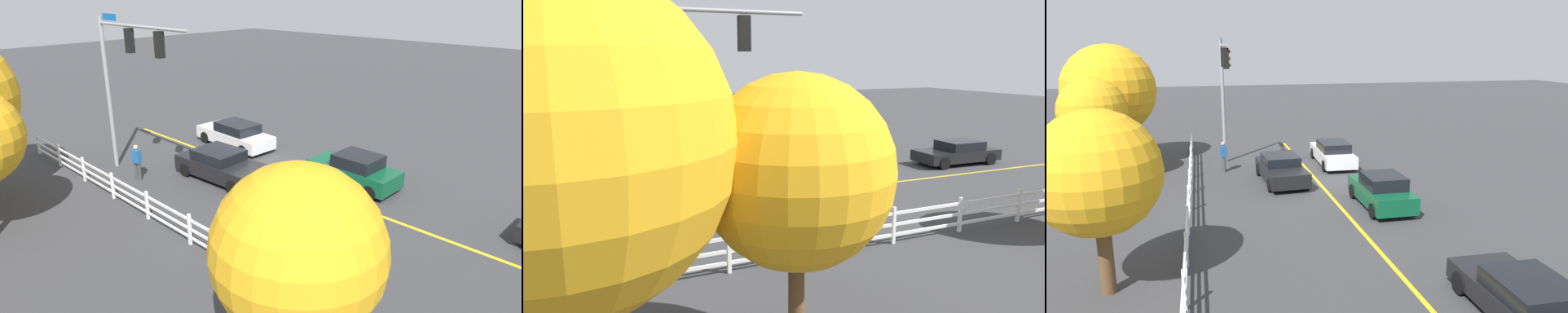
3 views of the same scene
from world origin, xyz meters
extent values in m
plane|color=#38383A|center=(0.00, 0.00, 0.00)|extent=(120.00, 120.00, 0.00)
cube|color=gold|center=(-4.00, 0.00, 0.00)|extent=(28.00, 0.16, 0.01)
cylinder|color=gray|center=(5.49, 4.38, 3.56)|extent=(0.20, 0.20, 7.11)
cylinder|color=gray|center=(2.33, 4.38, 6.81)|extent=(6.33, 0.12, 0.12)
cube|color=#0C59B2|center=(4.59, 4.40, 7.09)|extent=(1.10, 0.03, 0.28)
cube|color=black|center=(3.14, 4.38, 6.21)|extent=(0.32, 0.28, 1.00)
sphere|color=red|center=(3.14, 4.23, 6.53)|extent=(0.17, 0.17, 0.17)
sphere|color=orange|center=(3.14, 4.23, 6.21)|extent=(0.17, 0.17, 0.17)
sphere|color=#148C19|center=(3.14, 4.23, 5.89)|extent=(0.17, 0.17, 0.17)
cube|color=black|center=(0.97, 4.38, 6.21)|extent=(0.32, 0.28, 1.00)
sphere|color=red|center=(0.97, 4.23, 6.53)|extent=(0.17, 0.17, 0.17)
sphere|color=orange|center=(0.97, 4.23, 6.21)|extent=(0.17, 0.17, 0.17)
sphere|color=#148C19|center=(0.97, 4.23, 5.89)|extent=(0.17, 0.17, 0.17)
cube|color=black|center=(0.48, 1.82, 0.56)|extent=(4.58, 2.16, 0.69)
cube|color=black|center=(0.71, 1.83, 1.14)|extent=(2.13, 1.83, 0.46)
cylinder|color=black|center=(-0.99, 0.84, 0.32)|extent=(0.65, 0.26, 0.64)
cylinder|color=black|center=(-1.09, 2.63, 0.32)|extent=(0.65, 0.26, 0.64)
cylinder|color=black|center=(2.05, 1.01, 0.32)|extent=(0.65, 0.26, 0.64)
cylinder|color=black|center=(1.95, 2.80, 0.32)|extent=(0.65, 0.26, 0.64)
cube|color=silver|center=(3.50, -1.74, 0.55)|extent=(4.77, 1.94, 0.65)
cube|color=black|center=(3.26, -1.73, 1.13)|extent=(2.28, 1.68, 0.51)
cylinder|color=black|center=(5.13, -0.97, 0.32)|extent=(0.65, 0.24, 0.64)
cylinder|color=black|center=(5.07, -2.62, 0.32)|extent=(0.65, 0.24, 0.64)
cylinder|color=black|center=(1.93, -0.85, 0.32)|extent=(0.65, 0.24, 0.64)
cylinder|color=black|center=(1.87, -2.51, 0.32)|extent=(0.65, 0.24, 0.64)
cube|color=#0C4C2D|center=(-4.21, -1.74, 0.58)|extent=(3.98, 1.82, 0.72)
cube|color=black|center=(-4.40, -1.74, 1.21)|extent=(1.85, 1.62, 0.54)
cylinder|color=black|center=(-2.85, -0.93, 0.32)|extent=(0.64, 0.23, 0.64)
cylinder|color=black|center=(-2.87, -2.59, 0.32)|extent=(0.64, 0.23, 0.64)
cylinder|color=black|center=(-5.54, -0.90, 0.32)|extent=(0.64, 0.23, 0.64)
cylinder|color=black|center=(-5.56, -2.56, 0.32)|extent=(0.64, 0.23, 0.64)
cylinder|color=#3F3F42|center=(3.07, 4.57, 0.42)|extent=(0.16, 0.16, 0.85)
cylinder|color=#3F3F42|center=(3.26, 4.61, 0.42)|extent=(0.16, 0.16, 0.85)
cube|color=#1E5999|center=(3.17, 4.59, 1.16)|extent=(0.44, 0.34, 0.62)
sphere|color=tan|center=(3.17, 4.59, 1.58)|extent=(0.22, 0.22, 0.22)
cube|color=white|center=(-8.20, 6.37, 0.57)|extent=(0.10, 0.10, 1.15)
cube|color=white|center=(-5.60, 6.37, 0.57)|extent=(0.10, 0.10, 1.15)
cube|color=white|center=(-3.00, 6.37, 0.57)|extent=(0.10, 0.10, 1.15)
cube|color=white|center=(-0.40, 6.37, 0.57)|extent=(0.10, 0.10, 1.15)
cube|color=white|center=(2.20, 6.37, 0.57)|extent=(0.10, 0.10, 1.15)
cube|color=white|center=(4.80, 6.37, 0.57)|extent=(0.10, 0.10, 1.15)
cube|color=white|center=(7.40, 6.37, 0.57)|extent=(0.10, 0.10, 1.15)
cube|color=white|center=(10.00, 6.37, 0.57)|extent=(0.10, 0.10, 1.15)
cube|color=white|center=(-3.00, 6.37, 0.95)|extent=(26.00, 0.06, 0.09)
cube|color=white|center=(-3.00, 6.37, 0.60)|extent=(26.00, 0.06, 0.09)
cube|color=white|center=(-3.00, 6.37, 0.28)|extent=(26.00, 0.06, 0.09)
sphere|color=gold|center=(-9.39, 8.49, 3.52)|extent=(3.47, 3.47, 3.47)
camera|label=1|loc=(-14.05, 14.31, 8.19)|focal=30.97mm
camera|label=2|loc=(6.04, 18.32, 5.52)|focal=34.99mm
camera|label=3|loc=(-22.49, 5.72, 6.86)|focal=32.50mm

